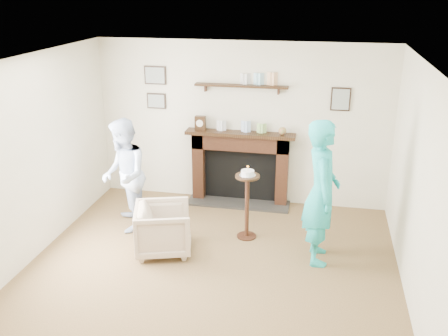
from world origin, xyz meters
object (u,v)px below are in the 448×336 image
(woman, at_px, (316,258))
(pedestal_table, at_px, (247,194))
(man, at_px, (128,227))
(armchair, at_px, (164,251))

(woman, xyz_separation_m, pedestal_table, (-0.96, 0.39, 0.64))
(man, relative_size, woman, 0.87)
(pedestal_table, bearing_deg, armchair, -148.95)
(woman, bearing_deg, pedestal_table, 61.56)
(man, bearing_deg, pedestal_table, 67.38)
(armchair, height_order, pedestal_table, pedestal_table)
(armchair, distance_m, woman, 1.96)
(armchair, distance_m, pedestal_table, 1.32)
(armchair, bearing_deg, woman, -101.06)
(woman, bearing_deg, armchair, 89.67)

